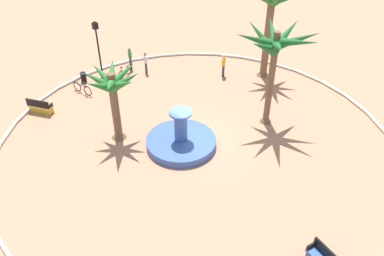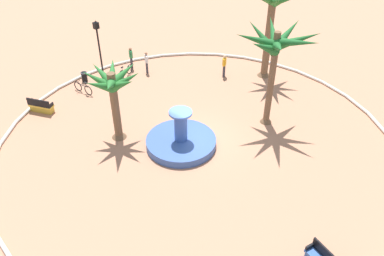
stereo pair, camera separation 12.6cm
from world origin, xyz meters
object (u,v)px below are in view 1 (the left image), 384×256
bicycle_by_lamppost (82,88)px  person_cyclist_photo (146,61)px  palm_tree_near_fountain (270,11)px  bench_east (41,108)px  fountain (181,141)px  bicycle_red_frame (125,72)px  lamppost (98,45)px  palm_tree_mid_plaza (113,88)px  trash_bin (83,77)px  person_pedestrian_stroll (223,64)px  palm_tree_by_curb (276,48)px  person_cyclist_helmet (130,57)px

bicycle_by_lamppost → person_cyclist_photo: (-4.90, 1.07, 0.55)m
palm_tree_near_fountain → bench_east: palm_tree_near_fountain is taller
fountain → bicycle_red_frame: (-3.07, -8.55, 0.06)m
lamppost → palm_tree_near_fountain: bearing=133.8°
bench_east → bicycle_by_lamppost: bench_east is taller
bench_east → bicycle_red_frame: size_ratio=0.99×
bench_east → lamppost: 5.87m
palm_tree_mid_plaza → trash_bin: (-2.47, -6.95, -2.95)m
fountain → person_pedestrian_stroll: (-7.94, -3.29, 0.63)m
trash_bin → person_cyclist_photo: (-3.91, 2.34, 0.55)m
fountain → palm_tree_by_curb: palm_tree_by_curb is taller
person_cyclist_helmet → palm_tree_mid_plaza: bearing=44.6°
palm_tree_mid_plaza → person_cyclist_photo: 8.23m
lamppost → person_pedestrian_stroll: 8.94m
fountain → trash_bin: (-0.61, -10.18, 0.06)m
person_cyclist_helmet → person_pedestrian_stroll: 7.02m
palm_tree_near_fountain → person_cyclist_photo: (5.49, -6.65, -3.92)m
bicycle_red_frame → person_cyclist_photo: person_cyclist_photo is taller
fountain → bicycle_by_lamppost: fountain is taller
person_pedestrian_stroll → person_cyclist_photo: bearing=-53.1°
palm_tree_by_curb → trash_bin: (4.58, -12.44, -4.56)m
palm_tree_near_fountain → bicycle_red_frame: 11.07m
lamppost → person_cyclist_photo: bearing=145.4°
palm_tree_by_curb → palm_tree_mid_plaza: size_ratio=1.37×
lamppost → person_pedestrian_stroll: bearing=133.6°
bicycle_red_frame → bench_east: bearing=-3.3°
palm_tree_mid_plaza → bicycle_by_lamppost: 6.57m
fountain → bench_east: (3.52, -8.94, 0.02)m
palm_tree_by_curb → person_pedestrian_stroll: palm_tree_by_curb is taller
palm_tree_mid_plaza → person_pedestrian_stroll: 10.09m
lamppost → bicycle_by_lamppost: lamppost is taller
fountain → trash_bin: fountain is taller
palm_tree_by_curb → person_pedestrian_stroll: size_ratio=3.60×
palm_tree_near_fountain → trash_bin: palm_tree_near_fountain is taller
lamppost → bicycle_red_frame: size_ratio=2.59×
bicycle_red_frame → person_cyclist_helmet: (-1.16, -0.68, 0.56)m
person_cyclist_helmet → trash_bin: bearing=-14.5°
palm_tree_by_curb → bench_east: size_ratio=3.70×
trash_bin → person_cyclist_helmet: 3.78m
person_cyclist_photo → palm_tree_mid_plaza: bearing=35.8°
bench_east → lamppost: bearing=-172.4°
lamppost → bicycle_red_frame: (-1.19, 1.10, -2.15)m
palm_tree_by_curb → bicycle_red_frame: bearing=-78.9°
palm_tree_near_fountain → person_cyclist_helmet: 10.66m
palm_tree_by_curb → bench_east: 14.92m
palm_tree_near_fountain → trash_bin: bearing=-43.7°
lamppost → bicycle_red_frame: bearing=137.1°
palm_tree_near_fountain → bench_east: (13.54, -7.76, -4.51)m
lamppost → person_cyclist_helmet: lamppost is taller
person_pedestrian_stroll → bicycle_by_lamppost: bearing=-34.0°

